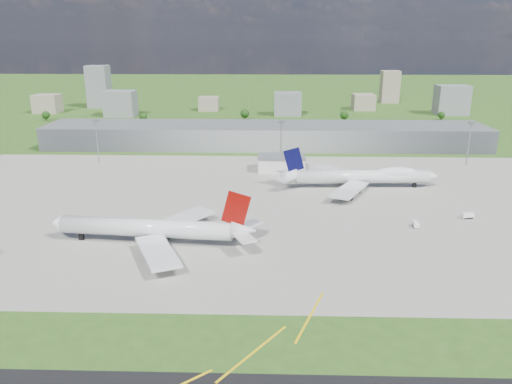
{
  "coord_description": "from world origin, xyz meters",
  "views": [
    {
      "loc": [
        3.62,
        -175.67,
        73.3
      ],
      "look_at": [
        -2.39,
        29.74,
        9.0
      ],
      "focal_mm": 35.0,
      "sensor_mm": 36.0,
      "label": 1
    }
  ],
  "objects_px": {
    "airliner_red_twin": "(154,229)",
    "van_white_near": "(416,224)",
    "tug_yellow": "(236,236)",
    "airliner_blue_quad": "(362,177)",
    "van_white_far": "(468,216)"
  },
  "relations": [
    {
      "from": "airliner_blue_quad",
      "to": "tug_yellow",
      "type": "distance_m",
      "value": 90.0
    },
    {
      "from": "airliner_red_twin",
      "to": "van_white_near",
      "type": "xyz_separation_m",
      "value": [
        101.08,
        19.46,
        -4.58
      ]
    },
    {
      "from": "tug_yellow",
      "to": "airliner_blue_quad",
      "type": "bearing_deg",
      "value": 20.16
    },
    {
      "from": "airliner_blue_quad",
      "to": "van_white_far",
      "type": "relative_size",
      "value": 15.77
    },
    {
      "from": "airliner_red_twin",
      "to": "van_white_far",
      "type": "distance_m",
      "value": 129.33
    },
    {
      "from": "van_white_far",
      "to": "airliner_red_twin",
      "type": "bearing_deg",
      "value": -175.29
    },
    {
      "from": "airliner_red_twin",
      "to": "van_white_near",
      "type": "bearing_deg",
      "value": -163.67
    },
    {
      "from": "tug_yellow",
      "to": "airliner_red_twin",
      "type": "bearing_deg",
      "value": 163.34
    },
    {
      "from": "airliner_blue_quad",
      "to": "van_white_near",
      "type": "xyz_separation_m",
      "value": [
        12.08,
        -54.43,
        -4.67
      ]
    },
    {
      "from": "airliner_red_twin",
      "to": "van_white_near",
      "type": "distance_m",
      "value": 103.04
    },
    {
      "from": "airliner_red_twin",
      "to": "van_white_far",
      "type": "bearing_deg",
      "value": -161.08
    },
    {
      "from": "airliner_red_twin",
      "to": "airliner_blue_quad",
      "type": "relative_size",
      "value": 0.98
    },
    {
      "from": "airliner_blue_quad",
      "to": "van_white_near",
      "type": "relative_size",
      "value": 17.65
    },
    {
      "from": "van_white_near",
      "to": "van_white_far",
      "type": "bearing_deg",
      "value": -63.06
    },
    {
      "from": "airliner_red_twin",
      "to": "tug_yellow",
      "type": "distance_m",
      "value": 30.82
    }
  ]
}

